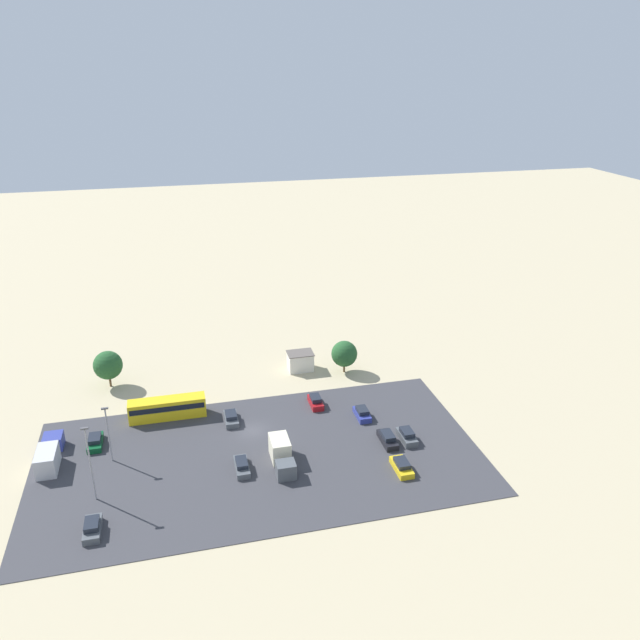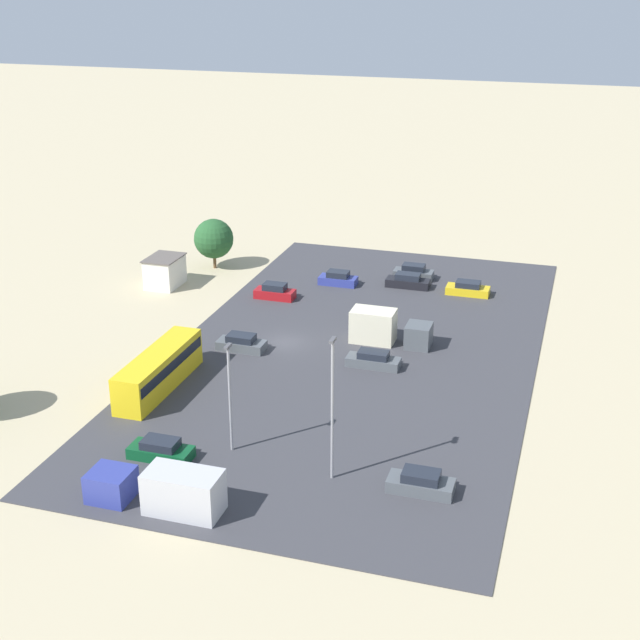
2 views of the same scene
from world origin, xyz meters
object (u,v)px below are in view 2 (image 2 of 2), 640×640
object	(u,v)px
parked_car_3	(408,281)
parked_car_6	(421,483)
parked_car_7	(414,273)
parked_truck_0	(386,329)
parked_car_2	(241,343)
parked_car_1	(275,292)
parked_car_5	(373,360)
parked_car_8	(338,279)
parked_car_4	(161,450)
parked_truck_1	(163,490)
parked_car_0	(468,289)
shed_building	(165,271)
bus	(159,369)

from	to	relation	value
parked_car_3	parked_car_6	bearing A→B (deg)	13.14
parked_car_7	parked_truck_0	distance (m)	18.35
parked_truck_0	parked_car_2	bearing A→B (deg)	-65.80
parked_car_1	parked_car_3	distance (m)	14.56
parked_car_2	parked_car_5	distance (m)	12.22
parked_car_8	parked_car_3	bearing A→B (deg)	101.09
parked_car_4	parked_truck_1	bearing A→B (deg)	28.15
parked_car_8	parked_car_0	bearing A→B (deg)	94.51
parked_car_0	parked_car_5	size ratio (longest dim) A/B	0.97
parked_car_5	parked_truck_0	xyz separation A→B (m)	(-5.38, -0.17, 0.80)
parked_car_3	parked_car_6	size ratio (longest dim) A/B	1.06
parked_car_0	parked_car_6	size ratio (longest dim) A/B	1.02
parked_truck_0	parked_car_1	bearing A→B (deg)	-120.21
shed_building	parked_car_3	bearing A→B (deg)	105.87
parked_car_0	shed_building	bearing A→B (deg)	102.12
bus	parked_car_1	world-z (taller)	bus
parked_car_0	parked_car_8	bearing A→B (deg)	94.51
parked_car_2	parked_truck_1	world-z (taller)	parked_truck_1
parked_car_0	parked_truck_1	world-z (taller)	parked_truck_1
bus	parked_car_1	size ratio (longest dim) A/B	2.73
parked_car_7	parked_car_4	bearing A→B (deg)	167.80
parked_car_2	parked_truck_1	size ratio (longest dim) A/B	0.48
shed_building	parked_truck_0	distance (m)	27.64
parked_car_1	shed_building	bearing A→B (deg)	88.56
parked_car_3	parked_car_4	xyz separation A→B (m)	(40.08, -9.25, -0.03)
parked_car_8	shed_building	bearing A→B (deg)	-72.21
shed_building	parked_car_6	xyz separation A→B (m)	(31.76, 34.28, -0.92)
parked_truck_0	parked_car_3	bearing A→B (deg)	-175.62
shed_building	parked_car_2	distance (m)	19.84
parked_car_5	parked_car_8	distance (m)	21.25
parked_car_3	parked_car_4	distance (m)	41.14
parked_car_4	parked_car_5	xyz separation A→B (m)	(-19.27, 10.61, -0.01)
parked_car_1	parked_truck_1	size ratio (longest dim) A/B	0.46
shed_building	parked_truck_1	size ratio (longest dim) A/B	0.50
shed_building	parked_car_1	xyz separation A→B (m)	(0.32, 12.70, -0.88)
parked_car_1	parked_truck_0	bearing A→B (deg)	-120.21
bus	parked_car_6	world-z (taller)	bus
parked_car_0	parked_car_5	bearing A→B (deg)	165.88
parked_car_8	parked_truck_1	world-z (taller)	parked_truck_1
bus	parked_car_2	bearing A→B (deg)	68.91
parked_car_2	parked_car_4	size ratio (longest dim) A/B	0.96
parked_car_6	parked_car_8	xyz separation A→B (m)	(-37.47, -16.48, 0.00)
parked_car_1	parked_car_6	bearing A→B (deg)	-145.54
parked_car_7	parked_truck_1	world-z (taller)	parked_truck_1
shed_building	parked_car_7	distance (m)	27.15
parked_car_4	parked_truck_1	size ratio (longest dim) A/B	0.50
parked_car_5	parked_car_7	bearing A→B (deg)	-176.80
parked_truck_1	parked_car_4	bearing A→B (deg)	28.15
parked_car_0	parked_truck_0	bearing A→B (deg)	160.58
parked_truck_0	parked_car_4	bearing A→B (deg)	-22.95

